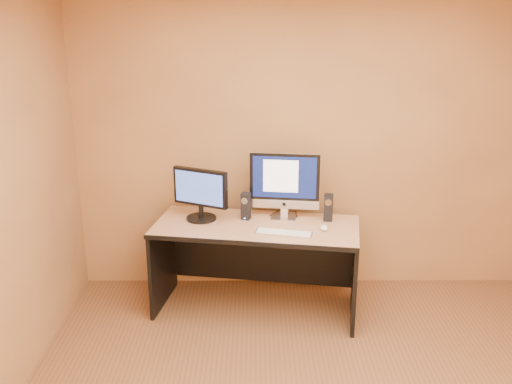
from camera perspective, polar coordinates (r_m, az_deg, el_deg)
walls at (r=3.06m, az=8.18°, el=-3.77°), size 4.00×4.00×2.60m
desk at (r=4.75m, az=0.01°, el=-7.59°), size 1.73×0.97×0.76m
imac at (r=4.68m, az=2.84°, el=0.66°), size 0.61×0.29×0.56m
second_monitor at (r=4.68m, az=-5.56°, el=-0.26°), size 0.55×0.43×0.43m
speaker_left at (r=4.70m, az=-1.02°, el=-1.42°), size 0.09×0.09×0.23m
speaker_right at (r=4.70m, az=7.25°, el=-1.55°), size 0.08×0.09×0.23m
keyboard at (r=4.42m, az=2.81°, el=-4.11°), size 0.46×0.21×0.02m
mouse at (r=4.53m, az=6.81°, el=-3.55°), size 0.06×0.11×0.04m
cable_a at (r=4.87m, az=4.02°, el=-2.09°), size 0.01×0.23×0.01m
cable_b at (r=4.86m, az=1.92°, el=-2.09°), size 0.10×0.16×0.01m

